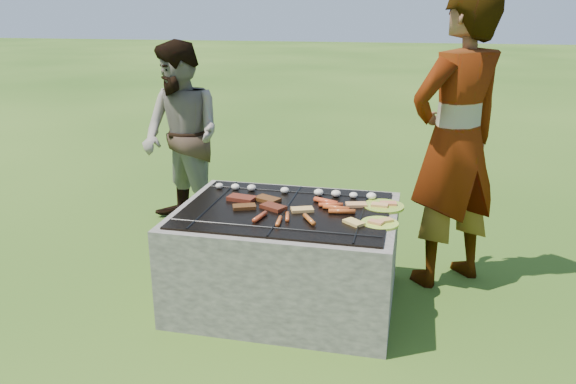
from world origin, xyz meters
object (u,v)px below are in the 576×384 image
object	(u,v)px
plate_near	(380,223)
cook	(456,142)
bystander	(182,137)
plate_far	(383,206)
fire_pit	(286,259)

from	to	relation	value
plate_near	cook	distance (m)	0.83
plate_near	bystander	bearing A→B (deg)	144.70
cook	bystander	distance (m)	2.16
plate_far	cook	size ratio (longest dim) A/B	0.16
bystander	fire_pit	bearing A→B (deg)	-13.33
fire_pit	plate_near	bearing A→B (deg)	-10.90
fire_pit	plate_far	xyz separation A→B (m)	(0.56, 0.18, 0.33)
fire_pit	bystander	xyz separation A→B (m)	(-1.12, 1.08, 0.48)
fire_pit	cook	bearing A→B (deg)	28.75
cook	plate_near	bearing A→B (deg)	17.24
plate_near	bystander	world-z (taller)	bystander
fire_pit	cook	distance (m)	1.29
cook	bystander	xyz separation A→B (m)	(-2.09, 0.55, -0.19)
cook	fire_pit	bearing A→B (deg)	-11.38
fire_pit	bystander	distance (m)	1.62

